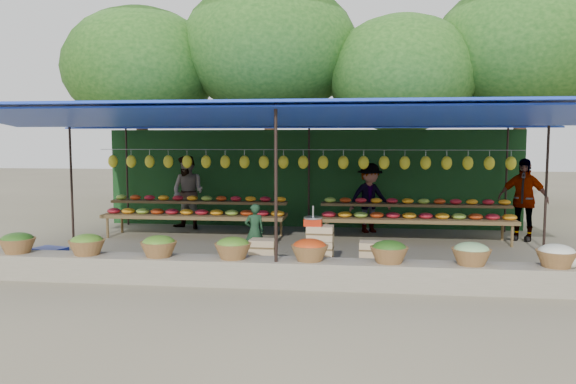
# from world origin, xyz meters

# --- Properties ---
(ground) EXTENTS (60.00, 60.00, 0.00)m
(ground) POSITION_xyz_m (0.00, 0.00, 0.00)
(ground) COLOR #665E4B
(ground) RESTS_ON ground
(stone_curb) EXTENTS (10.60, 0.55, 0.40)m
(stone_curb) POSITION_xyz_m (0.00, -2.75, 0.20)
(stone_curb) COLOR slate
(stone_curb) RESTS_ON ground
(stall_canopy) EXTENTS (10.80, 6.60, 2.82)m
(stall_canopy) POSITION_xyz_m (0.00, 0.08, 2.67)
(stall_canopy) COLOR black
(stall_canopy) RESTS_ON ground
(produce_baskets) EXTENTS (8.98, 0.58, 0.34)m
(produce_baskets) POSITION_xyz_m (-0.10, -2.75, 0.56)
(produce_baskets) COLOR brown
(produce_baskets) RESTS_ON stone_curb
(netting_backdrop) EXTENTS (10.60, 0.06, 2.50)m
(netting_backdrop) POSITION_xyz_m (0.00, 3.15, 1.25)
(netting_backdrop) COLOR #17421F
(netting_backdrop) RESTS_ON ground
(tree_row) EXTENTS (16.51, 5.50, 7.12)m
(tree_row) POSITION_xyz_m (0.50, 6.09, 4.70)
(tree_row) COLOR #381E14
(tree_row) RESTS_ON ground
(fruit_table_left) EXTENTS (4.21, 0.95, 0.93)m
(fruit_table_left) POSITION_xyz_m (-2.49, 1.35, 0.61)
(fruit_table_left) COLOR #46351C
(fruit_table_left) RESTS_ON ground
(fruit_table_right) EXTENTS (4.21, 0.95, 0.93)m
(fruit_table_right) POSITION_xyz_m (2.51, 1.35, 0.61)
(fruit_table_right) COLOR #46351C
(fruit_table_right) RESTS_ON ground
(crate_counter) EXTENTS (2.37, 0.36, 0.77)m
(crate_counter) POSITION_xyz_m (0.56, -1.64, 0.31)
(crate_counter) COLOR tan
(crate_counter) RESTS_ON ground
(weighing_scale) EXTENTS (0.32, 0.32, 0.35)m
(weighing_scale) POSITION_xyz_m (0.46, -1.64, 0.85)
(weighing_scale) COLOR red
(weighing_scale) RESTS_ON crate_counter
(vendor_seated) EXTENTS (0.45, 0.38, 1.04)m
(vendor_seated) POSITION_xyz_m (-0.71, -0.82, 0.52)
(vendor_seated) COLOR #1B3B22
(vendor_seated) RESTS_ON ground
(customer_left) EXTENTS (1.08, 0.97, 1.85)m
(customer_left) POSITION_xyz_m (-3.00, 2.40, 0.93)
(customer_left) COLOR slate
(customer_left) RESTS_ON ground
(customer_mid) EXTENTS (1.25, 1.02, 1.68)m
(customer_mid) POSITION_xyz_m (1.52, 2.44, 0.84)
(customer_mid) COLOR slate
(customer_mid) RESTS_ON ground
(customer_right) EXTENTS (1.16, 0.89, 1.84)m
(customer_right) POSITION_xyz_m (4.89, 1.80, 0.92)
(customer_right) COLOR slate
(customer_right) RESTS_ON ground
(blue_crate_front) EXTENTS (0.58, 0.49, 0.30)m
(blue_crate_front) POSITION_xyz_m (-4.57, -2.11, 0.15)
(blue_crate_front) COLOR navy
(blue_crate_front) RESTS_ON ground
(blue_crate_back) EXTENTS (0.63, 0.52, 0.33)m
(blue_crate_back) POSITION_xyz_m (-4.23, -1.92, 0.16)
(blue_crate_back) COLOR navy
(blue_crate_back) RESTS_ON ground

